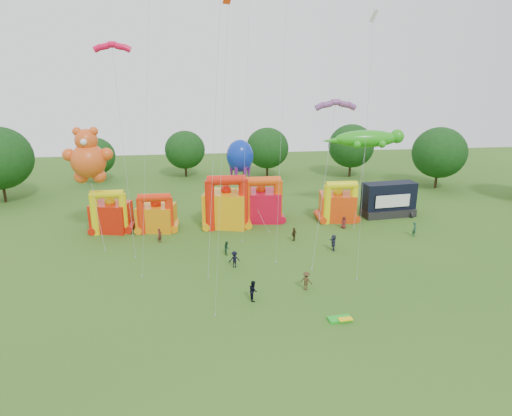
{
  "coord_description": "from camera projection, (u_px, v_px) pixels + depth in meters",
  "views": [
    {
      "loc": [
        -4.63,
        -32.46,
        21.15
      ],
      "look_at": [
        1.32,
        18.0,
        5.1
      ],
      "focal_mm": 32.0,
      "sensor_mm": 36.0,
      "label": 1
    }
  ],
  "objects": [
    {
      "name": "bouncy_castle_0",
      "position": [
        111.0,
        215.0,
        59.92
      ],
      "size": [
        5.41,
        4.74,
        5.91
      ],
      "color": "red",
      "rests_on": "ground"
    },
    {
      "name": "stage_trailer",
      "position": [
        389.0,
        200.0,
        65.98
      ],
      "size": [
        7.91,
        3.73,
        4.97
      ],
      "color": "black",
      "rests_on": "ground"
    },
    {
      "name": "spectator_9",
      "position": [
        306.0,
        281.0,
        44.53
      ],
      "size": [
        1.41,
        1.28,
        1.9
      ],
      "primitive_type": "imported",
      "rotation": [
        0.0,
        0.0,
        2.52
      ],
      "color": "#43301B",
      "rests_on": "ground"
    },
    {
      "name": "parafoil_kites",
      "position": [
        253.0,
        162.0,
        49.24
      ],
      "size": [
        29.21,
        12.33,
        29.28
      ],
      "color": "red",
      "rests_on": "ground"
    },
    {
      "name": "ground",
      "position": [
        266.0,
        333.0,
        37.63
      ],
      "size": [
        160.0,
        160.0,
        0.0
      ],
      "primitive_type": "plane",
      "color": "#2D5A19",
      "rests_on": "ground"
    },
    {
      "name": "tree_ring",
      "position": [
        251.0,
        261.0,
        36.18
      ],
      "size": [
        120.54,
        122.61,
        12.07
      ],
      "color": "#352314",
      "rests_on": "ground"
    },
    {
      "name": "spectator_2",
      "position": [
        227.0,
        248.0,
        52.83
      ],
      "size": [
        0.62,
        0.79,
        1.61
      ],
      "primitive_type": "imported",
      "rotation": [
        0.0,
        0.0,
        1.56
      ],
      "color": "#173B25",
      "rests_on": "ground"
    },
    {
      "name": "spectator_5",
      "position": [
        333.0,
        243.0,
        53.97
      ],
      "size": [
        0.7,
        1.85,
        1.96
      ],
      "primitive_type": "imported",
      "rotation": [
        0.0,
        0.0,
        4.65
      ],
      "color": "#272C42",
      "rests_on": "ground"
    },
    {
      "name": "gecko_kite",
      "position": [
        361.0,
        174.0,
        64.48
      ],
      "size": [
        12.29,
        9.7,
        12.22
      ],
      "color": "#26A016",
      "rests_on": "ground"
    },
    {
      "name": "folded_kite_bundle",
      "position": [
        341.0,
        319.0,
        39.36
      ],
      "size": [
        2.09,
        1.25,
        0.31
      ],
      "color": "green",
      "rests_on": "ground"
    },
    {
      "name": "spectator_7",
      "position": [
        414.0,
        229.0,
        58.39
      ],
      "size": [
        0.81,
        0.82,
        1.91
      ],
      "primitive_type": "imported",
      "rotation": [
        0.0,
        0.0,
        0.83
      ],
      "color": "#1B4531",
      "rests_on": "ground"
    },
    {
      "name": "bouncy_castle_1",
      "position": [
        156.0,
        215.0,
        60.25
      ],
      "size": [
        5.28,
        4.56,
        5.37
      ],
      "color": "orange",
      "rests_on": "ground"
    },
    {
      "name": "spectator_8",
      "position": [
        253.0,
        290.0,
        42.55
      ],
      "size": [
        0.8,
        1.0,
        1.96
      ],
      "primitive_type": "imported",
      "rotation": [
        0.0,
        0.0,
        1.63
      ],
      "color": "black",
      "rests_on": "ground"
    },
    {
      "name": "bouncy_castle_4",
      "position": [
        338.0,
        205.0,
        64.11
      ],
      "size": [
        5.36,
        4.54,
        5.98
      ],
      "color": "#E33D0C",
      "rests_on": "ground"
    },
    {
      "name": "octopus_kite",
      "position": [
        249.0,
        188.0,
        63.53
      ],
      "size": [
        5.09,
        10.29,
        11.11
      ],
      "color": "#0B2BAD",
      "rests_on": "ground"
    },
    {
      "name": "bouncy_castle_3",
      "position": [
        261.0,
        203.0,
        63.93
      ],
      "size": [
        6.1,
        5.12,
        6.69
      ],
      "color": "red",
      "rests_on": "ground"
    },
    {
      "name": "spectator_1",
      "position": [
        160.0,
        235.0,
        56.41
      ],
      "size": [
        0.7,
        0.79,
        1.83
      ],
      "primitive_type": "imported",
      "rotation": [
        0.0,
        0.0,
        1.08
      ],
      "color": "#511917",
      "rests_on": "ground"
    },
    {
      "name": "bouncy_castle_2",
      "position": [
        226.0,
        206.0,
        61.58
      ],
      "size": [
        6.6,
        5.79,
        7.44
      ],
      "color": "#EA9E0C",
      "rests_on": "ground"
    },
    {
      "name": "spectator_6",
      "position": [
        344.0,
        222.0,
        61.29
      ],
      "size": [
        0.84,
        0.57,
        1.67
      ],
      "primitive_type": "imported",
      "rotation": [
        0.0,
        0.0,
        6.34
      ],
      "color": "maroon",
      "rests_on": "ground"
    },
    {
      "name": "teddy_bear_kite",
      "position": [
        92.0,
        181.0,
        55.04
      ],
      "size": [
        5.95,
        6.81,
        14.16
      ],
      "color": "#E15119",
      "rests_on": "ground"
    },
    {
      "name": "spectator_3",
      "position": [
        234.0,
        259.0,
        49.49
      ],
      "size": [
        1.28,
        0.86,
        1.84
      ],
      "primitive_type": "imported",
      "rotation": [
        0.0,
        0.0,
        3.3
      ],
      "color": "black",
      "rests_on": "ground"
    },
    {
      "name": "diamond_kites",
      "position": [
        253.0,
        120.0,
        47.49
      ],
      "size": [
        24.61,
        23.89,
        38.94
      ],
      "color": "#F0380B",
      "rests_on": "ground"
    },
    {
      "name": "spectator_0",
      "position": [
        165.0,
        226.0,
        59.91
      ],
      "size": [
        1.03,
        0.86,
        1.79
      ],
      "primitive_type": "imported",
      "rotation": [
        0.0,
        0.0,
        -0.4
      ],
      "color": "#23253B",
      "rests_on": "ground"
    },
    {
      "name": "spectator_4",
      "position": [
        294.0,
        234.0,
        56.93
      ],
      "size": [
        1.03,
        1.01,
        1.74
      ],
      "primitive_type": "imported",
      "rotation": [
        0.0,
        0.0,
        3.91
      ],
      "color": "#382916",
      "rests_on": "ground"
    }
  ]
}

